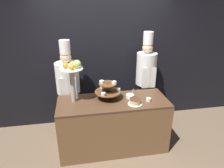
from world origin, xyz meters
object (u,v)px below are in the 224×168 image
at_px(tiered_stand, 108,90).
at_px(cake_round, 135,102).
at_px(chef_left, 68,86).
at_px(chef_center_left, 146,77).
at_px(serving_bowl_far, 130,96).
at_px(fruit_pedestal, 73,73).
at_px(cup_white, 149,100).

distance_m(tiered_stand, cake_round, 0.48).
bearing_deg(chef_left, chef_center_left, 0.00).
bearing_deg(tiered_stand, serving_bowl_far, -5.87).
bearing_deg(cake_round, chef_center_left, 60.59).
xyz_separation_m(cake_round, serving_bowl_far, (-0.02, 0.23, -0.01)).
distance_m(tiered_stand, chef_left, 0.80).
xyz_separation_m(fruit_pedestal, cup_white, (1.15, -0.20, -0.44)).
distance_m(fruit_pedestal, serving_bowl_far, 1.00).
relative_size(fruit_pedestal, chef_center_left, 0.36).
distance_m(cup_white, chef_left, 1.44).
relative_size(cup_white, serving_bowl_far, 0.48).
distance_m(tiered_stand, cup_white, 0.67).
relative_size(serving_bowl_far, chef_center_left, 0.08).
bearing_deg(fruit_pedestal, serving_bowl_far, -2.04).
bearing_deg(fruit_pedestal, cake_round, -15.94).
bearing_deg(tiered_stand, cake_round, -34.92).
xyz_separation_m(fruit_pedestal, cake_round, (0.91, -0.26, -0.43)).
relative_size(cup_white, chef_center_left, 0.04).
height_order(fruit_pedestal, cake_round, fruit_pedestal).
relative_size(serving_bowl_far, chef_left, 0.09).
bearing_deg(chef_left, tiered_stand, -36.21).
relative_size(fruit_pedestal, cake_round, 3.02).
xyz_separation_m(cup_white, chef_center_left, (0.18, 0.68, 0.12)).
distance_m(cake_round, chef_center_left, 0.85).
height_order(fruit_pedestal, chef_center_left, chef_center_left).
xyz_separation_m(tiered_stand, cake_round, (0.38, -0.27, -0.11)).
bearing_deg(cup_white, chef_center_left, 75.43).
bearing_deg(chef_center_left, chef_left, -180.00).
relative_size(tiered_stand, fruit_pedestal, 0.63).
height_order(cake_round, cup_white, cake_round).
xyz_separation_m(fruit_pedestal, chef_center_left, (1.33, 0.48, -0.32)).
xyz_separation_m(chef_left, chef_center_left, (1.44, 0.00, 0.08)).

